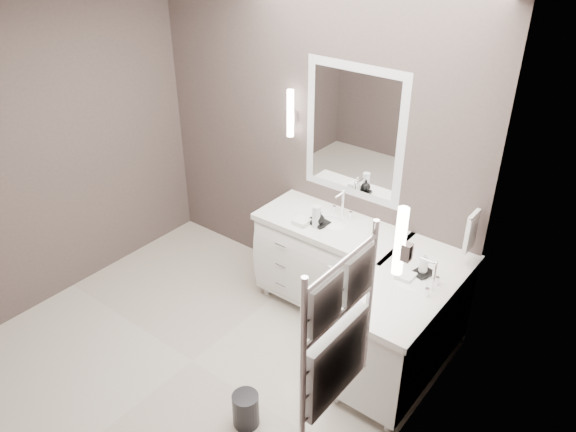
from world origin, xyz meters
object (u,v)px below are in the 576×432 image
Objects in this scene: vanity_back at (330,260)px; waste_bin at (246,410)px; towel_ladder at (337,338)px; vanity_right at (405,322)px.

waste_bin is at bearing -78.87° from vanity_back.
vanity_right is at bearing 99.84° from towel_ladder.
waste_bin is at bearing -118.94° from vanity_right.
vanity_back is 2.16m from towel_ladder.
towel_ladder is 3.49× the size of waste_bin.
vanity_back is 1.38× the size of towel_ladder.
towel_ladder is 1.52m from waste_bin.
vanity_back is 1.48m from waste_bin.
towel_ladder is (0.23, -1.30, 0.91)m from vanity_right.
vanity_back is 0.93m from vanity_right.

